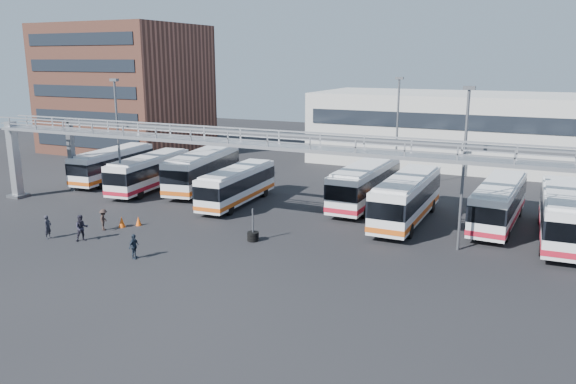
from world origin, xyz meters
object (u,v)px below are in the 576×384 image
at_px(light_pole_mid, 464,161).
at_px(pedestrian_d, 134,246).
at_px(light_pole_left, 118,133).
at_px(bus_3, 237,184).
at_px(bus_8, 563,214).
at_px(pedestrian_a, 48,227).
at_px(bus_7, 499,202).
at_px(bus_1, 149,171).
at_px(cone_left, 122,222).
at_px(bus_5, 365,183).
at_px(bus_0, 113,164).
at_px(pedestrian_c, 104,220).
at_px(tire_stack, 253,235).
at_px(bus_6, 407,197).
at_px(light_pole_back, 397,127).
at_px(bus_2, 203,169).
at_px(pedestrian_b, 82,228).
at_px(cone_right, 138,221).

distance_m(light_pole_mid, pedestrian_d, 20.70).
bearing_deg(light_pole_left, bus_3, 17.39).
xyz_separation_m(bus_8, pedestrian_a, (-31.15, -13.98, -1.10)).
relative_size(bus_7, bus_8, 0.96).
relative_size(bus_1, cone_left, 13.82).
relative_size(bus_5, pedestrian_d, 7.43).
relative_size(bus_0, bus_8, 0.93).
relative_size(light_pole_left, bus_5, 0.90).
bearing_deg(bus_0, light_pole_left, -48.89).
distance_m(bus_8, pedestrian_c, 31.11).
distance_m(pedestrian_a, tire_stack, 13.81).
bearing_deg(bus_6, bus_7, 16.82).
xyz_separation_m(light_pole_back, bus_0, (-26.01, -8.34, -3.97)).
bearing_deg(light_pole_back, bus_2, -154.79).
distance_m(light_pole_back, bus_2, 18.10).
distance_m(bus_2, pedestrian_c, 13.83).
bearing_deg(pedestrian_b, pedestrian_d, -63.87).
bearing_deg(bus_5, bus_6, -37.99).
relative_size(pedestrian_c, cone_right, 2.30).
distance_m(bus_7, pedestrian_c, 28.09).
bearing_deg(pedestrian_a, bus_6, -68.80).
bearing_deg(bus_7, bus_2, -178.89).
bearing_deg(bus_2, pedestrian_a, -103.71).
distance_m(bus_3, bus_6, 13.96).
xyz_separation_m(pedestrian_c, cone_right, (1.44, 1.94, -0.43)).
height_order(light_pole_left, bus_2, light_pole_left).
bearing_deg(bus_8, bus_3, 179.41).
distance_m(bus_8, tire_stack, 20.41).
xyz_separation_m(bus_1, tire_stack, (15.69, -9.00, -1.40)).
relative_size(light_pole_mid, bus_6, 0.89).
bearing_deg(bus_3, cone_left, -117.36).
relative_size(bus_6, pedestrian_c, 7.50).
height_order(bus_5, cone_right, bus_5).
xyz_separation_m(bus_7, pedestrian_b, (-24.57, -15.28, -0.93)).
distance_m(light_pole_mid, bus_8, 8.40).
bearing_deg(bus_7, bus_6, -160.27).
bearing_deg(bus_0, pedestrian_b, -59.69).
bearing_deg(light_pole_mid, tire_stack, -162.63).
bearing_deg(cone_left, pedestrian_b, -93.75).
bearing_deg(cone_right, bus_7, 24.78).
bearing_deg(bus_5, bus_8, -12.40).
distance_m(light_pole_back, bus_8, 17.72).
bearing_deg(light_pole_mid, bus_6, 133.67).
height_order(pedestrian_c, cone_left, pedestrian_c).
bearing_deg(bus_3, pedestrian_c, -118.07).
height_order(bus_5, pedestrian_d, bus_5).
bearing_deg(bus_2, pedestrian_d, -78.73).
bearing_deg(bus_0, bus_8, -8.52).
xyz_separation_m(pedestrian_a, cone_right, (3.48, 4.98, -0.48)).
distance_m(light_pole_left, bus_6, 24.12).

